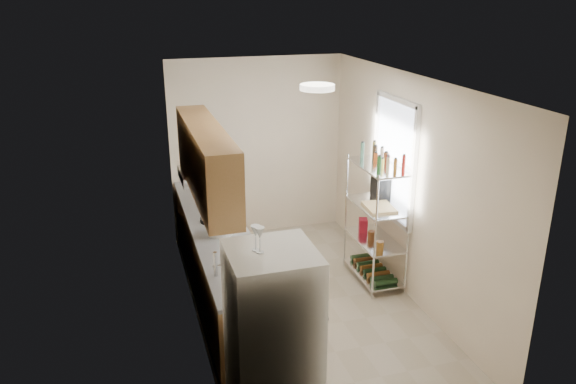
% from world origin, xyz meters
% --- Properties ---
extents(room, '(2.52, 4.42, 2.62)m').
position_xyz_m(room, '(0.00, 0.00, 1.30)').
color(room, '#ADA18C').
rests_on(room, ground).
extents(counter_run, '(0.63, 3.51, 0.90)m').
position_xyz_m(counter_run, '(-0.92, 0.44, 0.45)').
color(counter_run, '#A87547').
rests_on(counter_run, ground).
extents(upper_cabinets, '(0.33, 2.20, 0.72)m').
position_xyz_m(upper_cabinets, '(-1.05, 0.10, 1.81)').
color(upper_cabinets, '#A87547').
rests_on(upper_cabinets, room).
extents(range_hood, '(0.50, 0.60, 0.12)m').
position_xyz_m(range_hood, '(-1.00, 0.90, 1.39)').
color(range_hood, '#B7BABC').
rests_on(range_hood, room).
extents(window, '(0.06, 1.00, 1.46)m').
position_xyz_m(window, '(1.23, 0.35, 1.55)').
color(window, white).
rests_on(window, room).
extents(bakers_rack, '(0.45, 0.90, 1.73)m').
position_xyz_m(bakers_rack, '(1.00, 0.30, 1.11)').
color(bakers_rack, silver).
rests_on(bakers_rack, ground).
extents(ceiling_dome, '(0.34, 0.34, 0.05)m').
position_xyz_m(ceiling_dome, '(0.00, -0.30, 2.57)').
color(ceiling_dome, white).
rests_on(ceiling_dome, room).
extents(refrigerator, '(0.67, 0.67, 1.63)m').
position_xyz_m(refrigerator, '(-0.87, -1.78, 0.81)').
color(refrigerator, white).
rests_on(refrigerator, ground).
extents(wine_glass_a, '(0.07, 0.07, 0.20)m').
position_xyz_m(wine_glass_a, '(-0.96, -1.78, 1.73)').
color(wine_glass_a, silver).
rests_on(wine_glass_a, refrigerator).
extents(wine_glass_b, '(0.07, 0.07, 0.20)m').
position_xyz_m(wine_glass_b, '(-0.98, -1.73, 1.73)').
color(wine_glass_b, silver).
rests_on(wine_glass_b, refrigerator).
extents(rice_cooker, '(0.28, 0.28, 0.23)m').
position_xyz_m(rice_cooker, '(-0.92, 0.25, 1.01)').
color(rice_cooker, silver).
rests_on(rice_cooker, counter_run).
extents(frying_pan_large, '(0.31, 0.31, 0.05)m').
position_xyz_m(frying_pan_large, '(-0.95, 0.64, 0.92)').
color(frying_pan_large, black).
rests_on(frying_pan_large, counter_run).
extents(frying_pan_small, '(0.30, 0.30, 0.05)m').
position_xyz_m(frying_pan_small, '(-0.87, 1.15, 0.92)').
color(frying_pan_small, black).
rests_on(frying_pan_small, counter_run).
extents(cutting_board, '(0.35, 0.44, 0.03)m').
position_xyz_m(cutting_board, '(0.99, 0.19, 1.03)').
color(cutting_board, tan).
rests_on(cutting_board, bakers_rack).
extents(espresso_machine, '(0.17, 0.26, 0.30)m').
position_xyz_m(espresso_machine, '(1.15, 0.50, 1.16)').
color(espresso_machine, black).
rests_on(espresso_machine, bakers_rack).
extents(storage_bag, '(0.14, 0.17, 0.16)m').
position_xyz_m(storage_bag, '(0.96, 0.57, 0.64)').
color(storage_bag, maroon).
rests_on(storage_bag, bakers_rack).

